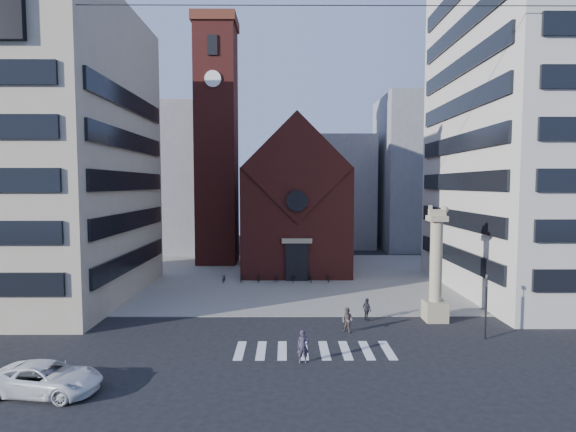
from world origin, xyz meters
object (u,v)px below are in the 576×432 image
object	(u,v)px
white_car	(46,378)
pedestrian_1	(347,320)
lion_column	(436,275)
traffic_light	(486,305)
pedestrian_2	(367,310)
scooter_0	(224,278)
pedestrian_0	(303,347)

from	to	relation	value
white_car	pedestrian_1	size ratio (longest dim) A/B	3.07
lion_column	traffic_light	bearing A→B (deg)	-63.54
pedestrian_2	scooter_0	xyz separation A→B (m)	(-12.53, 13.27, -0.40)
white_car	pedestrian_2	distance (m)	21.27
pedestrian_1	pedestrian_2	size ratio (longest dim) A/B	1.02
lion_column	pedestrian_1	xyz separation A→B (m)	(-6.95, -2.70, -2.58)
lion_column	pedestrian_1	size ratio (longest dim) A/B	4.96
traffic_light	pedestrian_2	distance (m)	8.28
pedestrian_2	scooter_0	size ratio (longest dim) A/B	1.09
lion_column	scooter_0	size ratio (longest dim) A/B	5.51
lion_column	white_car	world-z (taller)	lion_column
pedestrian_2	white_car	bearing A→B (deg)	98.50
lion_column	pedestrian_2	bearing A→B (deg)	180.00
white_car	pedestrian_2	world-z (taller)	pedestrian_2
traffic_light	pedestrian_0	bearing A→B (deg)	-162.26
lion_column	scooter_0	bearing A→B (deg)	143.04
lion_column	scooter_0	xyz separation A→B (m)	(-17.64, 13.27, -2.99)
traffic_light	pedestrian_1	bearing A→B (deg)	171.73
pedestrian_1	scooter_0	xyz separation A→B (m)	(-10.68, 15.97, -0.41)
lion_column	pedestrian_0	bearing A→B (deg)	-142.25
pedestrian_2	traffic_light	bearing A→B (deg)	-143.95
lion_column	pedestrian_2	world-z (taller)	lion_column
pedestrian_1	traffic_light	bearing A→B (deg)	33.55
pedestrian_0	pedestrian_1	xyz separation A→B (m)	(3.25, 5.20, -0.06)
lion_column	white_car	distance (m)	25.84
white_car	scooter_0	bearing A→B (deg)	-4.31
white_car	scooter_0	world-z (taller)	white_car
pedestrian_1	scooter_0	size ratio (longest dim) A/B	1.11
pedestrian_1	pedestrian_2	xyz separation A→B (m)	(1.84, 2.70, -0.02)
pedestrian_1	pedestrian_2	bearing A→B (deg)	97.53
pedestrian_2	pedestrian_1	bearing A→B (deg)	121.13
pedestrian_1	pedestrian_2	world-z (taller)	pedestrian_1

